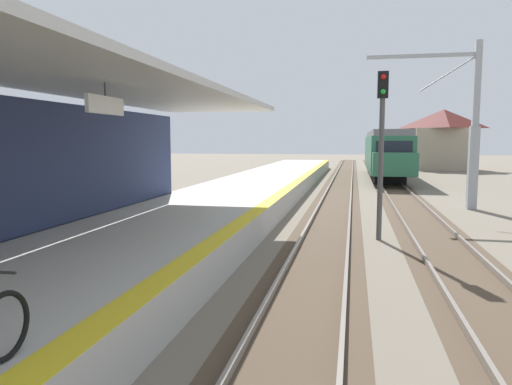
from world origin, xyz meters
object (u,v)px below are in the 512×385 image
approaching_train (386,152)px  rail_signal_post (381,138)px  catenary_pylon_far_side (468,129)px  distant_trackside_house (443,138)px

approaching_train → rail_signal_post: 25.96m
rail_signal_post → catenary_pylon_far_side: 8.83m
rail_signal_post → distant_trackside_house: 39.81m
rail_signal_post → distant_trackside_house: bearing=77.8°
approaching_train → rail_signal_post: bearing=-93.9°
catenary_pylon_far_side → distant_trackside_house: catenary_pylon_far_side is taller
approaching_train → distant_trackside_house: (6.69, 13.03, 1.16)m
approaching_train → distant_trackside_house: distant_trackside_house is taller
approaching_train → catenary_pylon_far_side: 18.32m
catenary_pylon_far_side → rail_signal_post: bearing=-118.1°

